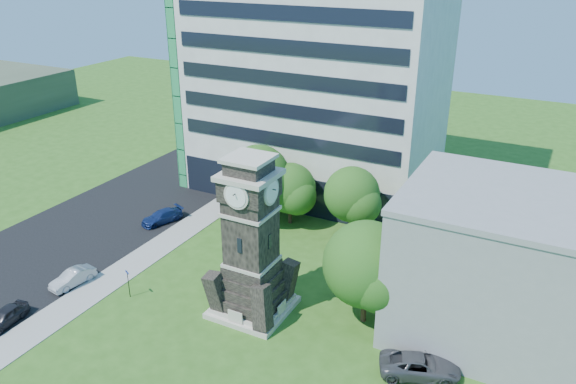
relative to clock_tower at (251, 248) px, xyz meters
The scene contains 16 objects.
ground 6.39m from the clock_tower, 146.32° to the right, with size 160.00×160.00×0.00m, color #2D5819.
sidewalk 13.88m from the clock_tower, 166.50° to the left, with size 3.00×70.00×0.06m, color gray.
street 21.86m from the clock_tower, behind, with size 14.00×80.00×0.02m, color black.
clock_tower is the anchor object (origin of this frame).
office_tall 26.21m from the clock_tower, 104.57° to the left, with size 26.20×15.11×28.60m.
office_low 18.00m from the clock_tower, 19.48° to the left, with size 15.20×12.20×10.40m.
car_street_south 18.46m from the clock_tower, 146.69° to the right, with size 1.46×3.64×1.24m, color black.
car_street_mid 15.79m from the clock_tower, 165.34° to the right, with size 1.31×3.75×1.24m, color #929599.
car_street_north 18.21m from the clock_tower, 151.61° to the left, with size 1.72×4.24×1.23m, color navy.
car_east_lot 13.82m from the clock_tower, ahead, with size 2.36×5.11×1.42m, color #48484C.
park_bench 5.14m from the clock_tower, 129.18° to the right, with size 1.59×0.42×0.82m.
street_sign 10.54m from the clock_tower, 162.03° to the right, with size 0.57×0.06×2.36m.
tree_nw 14.91m from the clock_tower, 118.21° to the left, with size 6.79×6.17×7.85m.
tree_nc 14.84m from the clock_tower, 106.31° to the left, with size 5.46×4.96×6.20m.
tree_ne 13.54m from the clock_tower, 79.26° to the left, with size 5.53×5.02×7.30m.
tree_east 8.34m from the clock_tower, 17.80° to the left, with size 6.83×6.21×7.87m.
Camera 1 is at (21.63, -27.93, 24.99)m, focal length 35.00 mm.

